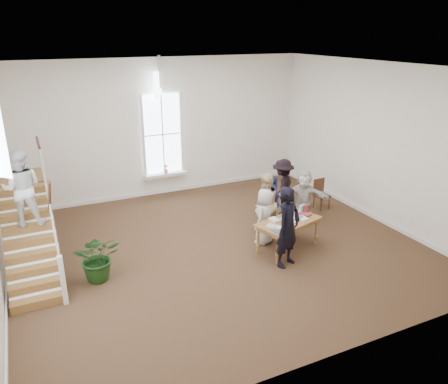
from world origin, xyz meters
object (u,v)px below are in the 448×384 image
police_officer (288,227)px  floor_plant (98,257)px  person_yellow (265,204)px  side_chair (320,192)px  woman_cluster_a (273,200)px  elderly_woman (264,216)px  library_table (289,224)px  woman_cluster_b (282,188)px  woman_cluster_c (303,197)px

police_officer → floor_plant: size_ratio=1.77×
person_yellow → side_chair: size_ratio=1.81×
person_yellow → police_officer: bearing=46.6°
side_chair → woman_cluster_a: bearing=-170.6°
elderly_woman → person_yellow: 0.59m
library_table → woman_cluster_b: bearing=45.7°
police_officer → woman_cluster_a: size_ratio=1.32×
police_officer → person_yellow: police_officer is taller
police_officer → floor_plant: bearing=140.5°
police_officer → woman_cluster_a: 2.30m
woman_cluster_c → woman_cluster_a: bearing=-157.5°
elderly_woman → floor_plant: size_ratio=1.33×
woman_cluster_c → side_chair: (1.11, 0.65, -0.26)m
police_officer → woman_cluster_c: bearing=24.2°
person_yellow → floor_plant: bearing=-23.9°
woman_cluster_a → floor_plant: woman_cluster_a is taller
woman_cluster_b → woman_cluster_c: 0.72m
police_officer → woman_cluster_b: bearing=37.1°
library_table → police_officer: 0.84m
library_table → woman_cluster_c: bearing=27.5°
police_officer → woman_cluster_b: (1.47, 2.57, -0.10)m
elderly_woman → woman_cluster_a: woman_cluster_a is taller
person_yellow → side_chair: (2.48, 0.82, -0.33)m
woman_cluster_b → side_chair: 1.46m
side_chair → floor_plant: bearing=-172.4°
floor_plant → library_table: bearing=-7.0°
police_officer → side_chair: (2.88, 2.57, -0.46)m
woman_cluster_c → elderly_woman: bearing=-123.2°
police_officer → woman_cluster_a: bearing=44.6°
library_table → woman_cluster_b: woman_cluster_b is taller
floor_plant → side_chair: floor_plant is taller
library_table → police_officer: police_officer is taller
woman_cluster_c → side_chair: 1.32m
police_officer → woman_cluster_c: police_officer is taller
woman_cluster_b → side_chair: (1.41, 0.00, -0.36)m
person_yellow → elderly_woman: bearing=28.5°
elderly_woman → woman_cluster_b: bearing=-173.0°
woman_cluster_a → floor_plant: (-5.03, -0.90, -0.19)m
woman_cluster_b → floor_plant: 5.80m
elderly_woman → floor_plant: (-4.26, -0.03, -0.19)m
police_officer → woman_cluster_b: 2.96m
woman_cluster_c → woman_cluster_b: bearing=149.8°
person_yellow → floor_plant: size_ratio=1.54×
police_officer → woman_cluster_c: (1.77, 1.92, -0.19)m
woman_cluster_a → side_chair: woman_cluster_a is taller
woman_cluster_c → side_chair: woman_cluster_c is taller
library_table → woman_cluster_b: 2.17m
police_officer → elderly_woman: (0.10, 1.25, -0.24)m
woman_cluster_a → elderly_woman: bearing=148.0°
person_yellow → woman_cluster_c: 1.38m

